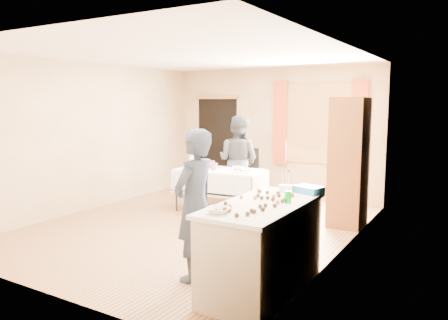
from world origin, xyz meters
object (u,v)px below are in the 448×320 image
Objects in this scene: woman at (238,161)px; cabinet at (349,162)px; chair at (245,186)px; girl at (195,205)px; counter at (263,247)px; party_table at (220,187)px.

cabinet is at bearing 170.88° from woman.
chair is at bearing 162.90° from cabinet.
girl is 0.98× the size of woman.
girl is (-0.75, -0.12, 0.36)m from counter.
counter is 3.78m from woman.
cabinet is at bearing 2.05° from party_table.
counter is 4.03m from chair.
girl reaches higher than chair.
chair is 0.63× the size of girl.
counter is at bearing -92.05° from cabinet.
girl is (-0.85, -2.92, -0.18)m from cabinet.
cabinet is at bearing -5.21° from chair.
cabinet reaches higher than chair.
party_table is 0.74m from woman.
woman is at bearing 83.39° from party_table.
girl is 3.52m from woman.
party_table is at bearing -172.70° from cabinet.
counter is at bearing 123.24° from woman.
party_table is 0.98× the size of girl.
chair is 3.85m from girl.
woman reaches higher than counter.
chair is 0.61m from woman.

